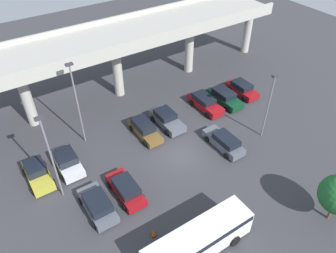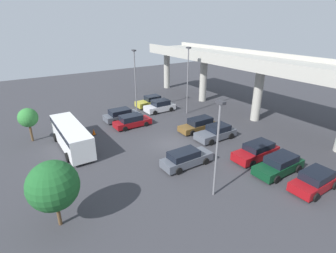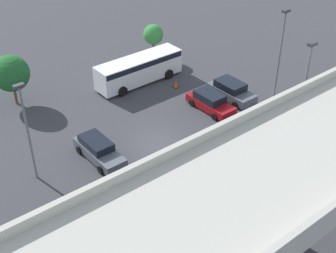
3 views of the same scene
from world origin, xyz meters
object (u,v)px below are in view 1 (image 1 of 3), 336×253
parked_car_7 (225,97)px  parked_car_9 (98,205)px  lamp_post_near_aisle (50,154)px  lamp_post_mid_lot (269,102)px  parked_car_4 (167,119)px  traffic_cone (154,233)px  parked_car_2 (126,189)px  parked_car_3 (144,129)px  parked_car_8 (242,89)px  lamp_post_by_overpass (77,99)px  shuttle_bus (199,240)px  parked_car_1 (67,161)px  parked_car_6 (205,103)px  parked_car_0 (37,173)px  parked_car_5 (224,142)px

parked_car_7 → parked_car_9: size_ratio=1.06×
lamp_post_near_aisle → lamp_post_mid_lot: size_ratio=1.17×
parked_car_4 → parked_car_9: (-11.19, -6.52, 0.01)m
lamp_post_mid_lot → traffic_cone: 17.01m
parked_car_2 → traffic_cone: parked_car_2 is taller
parked_car_9 → parked_car_3: bearing=-52.2°
parked_car_3 → lamp_post_near_aisle: 11.51m
parked_car_2 → parked_car_8: 20.64m
parked_car_4 → lamp_post_mid_lot: lamp_post_mid_lot is taller
parked_car_4 → lamp_post_by_overpass: lamp_post_by_overpass is taller
shuttle_bus → lamp_post_near_aisle: lamp_post_near_aisle is taller
parked_car_1 → parked_car_2: size_ratio=0.95×
parked_car_6 → lamp_post_near_aisle: (-18.62, -3.32, 4.31)m
parked_car_9 → lamp_post_near_aisle: 5.75m
parked_car_0 → parked_car_7: size_ratio=0.93×
traffic_cone → lamp_post_mid_lot: bearing=13.8°
parked_car_1 → traffic_cone: parked_car_1 is taller
parked_car_7 → lamp_post_mid_lot: 7.86m
traffic_cone → parked_car_2: bearing=88.4°
parked_car_2 → parked_car_6: size_ratio=0.96×
parked_car_3 → lamp_post_mid_lot: 13.11m
parked_car_4 → lamp_post_near_aisle: bearing=-76.1°
parked_car_2 → lamp_post_near_aisle: 7.09m
parked_car_2 → lamp_post_by_overpass: size_ratio=0.51×
parked_car_7 → lamp_post_near_aisle: (-21.35, -2.98, 4.31)m
parked_car_0 → shuttle_bus: size_ratio=0.52×
parked_car_2 → parked_car_5: (11.26, -0.06, 0.01)m
parked_car_4 → traffic_cone: parked_car_4 is taller
parked_car_6 → parked_car_8: 5.78m
parked_car_1 → parked_car_3: size_ratio=0.92×
parked_car_1 → lamp_post_by_overpass: lamp_post_by_overpass is taller
parked_car_0 → parked_car_1: (2.79, -0.10, 0.03)m
parked_car_2 → parked_car_9: (-2.77, -0.24, 0.03)m
parked_car_5 → lamp_post_by_overpass: lamp_post_by_overpass is taller
parked_car_6 → parked_car_8: parked_car_6 is taller
parked_car_2 → parked_car_6: parked_car_6 is taller
parked_car_7 → lamp_post_near_aisle: bearing=-82.0°
parked_car_1 → lamp_post_by_overpass: bearing=133.7°
parked_car_0 → parked_car_8: (25.60, 0.11, -0.00)m
shuttle_bus → parked_car_4: bearing=-114.7°
parked_car_8 → traffic_cone: 22.70m
parked_car_8 → traffic_cone: parked_car_8 is taller
parked_car_7 → lamp_post_near_aisle: lamp_post_near_aisle is taller
parked_car_5 → lamp_post_near_aisle: (-15.97, 3.09, 4.33)m
parked_car_3 → parked_car_4: 2.94m
parked_car_9 → traffic_cone: size_ratio=6.51×
parked_car_0 → shuttle_bus: bearing=29.5°
parked_car_2 → parked_car_4: 10.50m
parked_car_7 → parked_car_6: bearing=-97.1°
parked_car_0 → parked_car_7: (22.55, -0.10, 0.01)m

